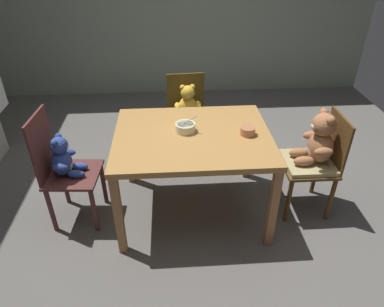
% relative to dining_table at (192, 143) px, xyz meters
% --- Properties ---
extents(ground_plane, '(5.20, 5.20, 0.04)m').
position_rel_dining_table_xyz_m(ground_plane, '(0.00, 0.00, -0.67)').
color(ground_plane, '#5C5854').
extents(dining_table, '(1.16, 0.93, 0.72)m').
position_rel_dining_table_xyz_m(dining_table, '(0.00, 0.00, 0.00)').
color(dining_table, '#A7763B').
rests_on(dining_table, ground_plane).
extents(teddy_chair_far_center, '(0.43, 0.43, 0.83)m').
position_rel_dining_table_xyz_m(teddy_chair_far_center, '(0.01, 0.86, -0.14)').
color(teddy_chair_far_center, '#4D3C14').
rests_on(teddy_chair_far_center, ground_plane).
extents(teddy_chair_near_left, '(0.41, 0.42, 0.93)m').
position_rel_dining_table_xyz_m(teddy_chair_near_left, '(-0.97, -0.02, -0.13)').
color(teddy_chair_near_left, '#532926').
rests_on(teddy_chair_near_left, ground_plane).
extents(teddy_chair_near_right, '(0.40, 0.40, 0.89)m').
position_rel_dining_table_xyz_m(teddy_chair_near_right, '(0.96, -0.03, -0.08)').
color(teddy_chair_near_right, '#553819').
rests_on(teddy_chair_near_right, ground_plane).
extents(porridge_bowl_cream_center, '(0.16, 0.15, 0.14)m').
position_rel_dining_table_xyz_m(porridge_bowl_cream_center, '(-0.05, 0.05, 0.11)').
color(porridge_bowl_cream_center, beige).
rests_on(porridge_bowl_cream_center, dining_table).
extents(porridge_bowl_terracotta_near_right, '(0.11, 0.11, 0.06)m').
position_rel_dining_table_xyz_m(porridge_bowl_terracotta_near_right, '(0.41, -0.03, 0.11)').
color(porridge_bowl_terracotta_near_right, '#B4734D').
rests_on(porridge_bowl_terracotta_near_right, dining_table).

